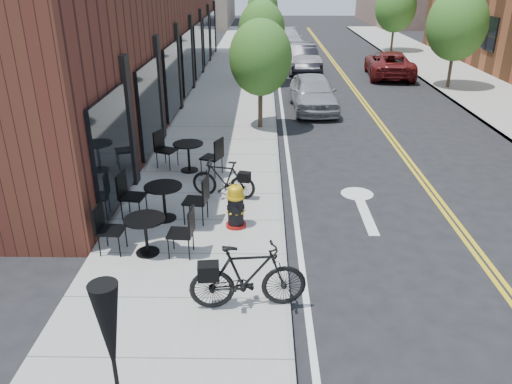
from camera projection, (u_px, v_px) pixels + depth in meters
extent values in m
plane|color=black|center=(286.00, 259.00, 10.16)|extent=(120.00, 120.00, 0.00)
cube|color=#9E9B93|center=(224.00, 121.00, 19.30)|extent=(4.00, 70.00, 0.12)
cube|color=#4E2119|center=(126.00, 18.00, 21.62)|extent=(5.00, 28.00, 7.00)
cylinder|color=#382B1E|center=(260.00, 105.00, 18.02)|extent=(0.16, 0.16, 1.61)
ellipsoid|color=#296921|center=(260.00, 58.00, 17.33)|extent=(2.20, 2.20, 2.64)
cylinder|color=#382B1E|center=(261.00, 66.00, 25.31)|extent=(0.16, 0.16, 1.68)
ellipsoid|color=#296921|center=(262.00, 29.00, 24.59)|extent=(2.30, 2.30, 2.76)
cylinder|color=#382B1E|center=(262.00, 45.00, 32.64)|extent=(0.16, 0.16, 1.57)
ellipsoid|color=#296921|center=(262.00, 19.00, 31.98)|extent=(2.10, 2.10, 2.52)
cylinder|color=#382B1E|center=(263.00, 30.00, 39.92)|extent=(0.16, 0.16, 1.71)
ellipsoid|color=#296921|center=(263.00, 6.00, 39.18)|extent=(2.40, 2.40, 2.88)
cylinder|color=#382B1E|center=(450.00, 68.00, 24.24)|extent=(0.16, 0.16, 1.82)
ellipsoid|color=#296921|center=(457.00, 24.00, 23.41)|extent=(2.80, 2.80, 3.36)
cylinder|color=#382B1E|center=(392.00, 38.00, 35.20)|extent=(0.16, 0.16, 1.82)
ellipsoid|color=#296921|center=(396.00, 7.00, 34.37)|extent=(2.80, 2.80, 3.36)
cylinder|color=maroon|center=(236.00, 225.00, 11.21)|extent=(0.51, 0.51, 0.07)
cylinder|color=black|center=(236.00, 211.00, 11.07)|extent=(0.40, 0.40, 0.68)
cylinder|color=gold|center=(235.00, 197.00, 10.93)|extent=(0.45, 0.45, 0.05)
cylinder|color=gold|center=(235.00, 193.00, 10.89)|extent=(0.39, 0.39, 0.16)
ellipsoid|color=gold|center=(235.00, 189.00, 10.86)|extent=(0.37, 0.37, 0.20)
cylinder|color=gold|center=(235.00, 185.00, 10.81)|extent=(0.06, 0.06, 0.07)
imported|color=black|center=(223.00, 179.00, 12.45)|extent=(1.71, 0.85, 0.99)
imported|color=black|center=(248.00, 277.00, 8.31)|extent=(2.03, 0.77, 1.19)
cylinder|color=black|center=(148.00, 252.00, 10.15)|extent=(0.51, 0.51, 0.03)
cylinder|color=black|center=(146.00, 236.00, 10.00)|extent=(0.07, 0.07, 0.76)
cylinder|color=black|center=(144.00, 219.00, 9.85)|extent=(0.88, 0.88, 0.03)
cylinder|color=black|center=(166.00, 218.00, 11.55)|extent=(0.56, 0.56, 0.03)
cylinder|color=black|center=(164.00, 203.00, 11.39)|extent=(0.08, 0.08, 0.79)
cylinder|color=black|center=(163.00, 187.00, 11.22)|extent=(0.97, 0.97, 0.03)
cylinder|color=black|center=(190.00, 170.00, 14.32)|extent=(0.65, 0.65, 0.03)
cylinder|color=black|center=(189.00, 157.00, 14.16)|extent=(0.09, 0.09, 0.79)
cylinder|color=black|center=(188.00, 144.00, 14.00)|extent=(1.13, 1.13, 0.03)
cone|color=black|center=(109.00, 331.00, 4.93)|extent=(0.30, 0.30, 1.09)
imported|color=#92949A|center=(313.00, 93.00, 20.73)|extent=(1.93, 4.41, 1.48)
imported|color=black|center=(300.00, 58.00, 28.55)|extent=(2.22, 5.05, 1.62)
imported|color=#B8B8BD|center=(288.00, 39.00, 37.00)|extent=(2.35, 5.01, 1.41)
imported|color=maroon|center=(389.00, 64.00, 27.26)|extent=(2.75, 5.20, 1.39)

